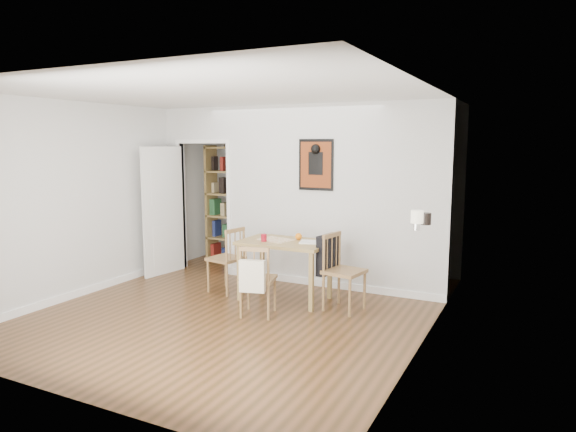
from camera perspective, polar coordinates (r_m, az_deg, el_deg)
The scene contains 15 objects.
ground at distance 6.56m, azimuth -4.96°, elevation -10.15°, with size 5.20×5.20×0.00m, color brown.
room_shell at distance 7.41m, azimuth 1.00°, elevation 2.25°, with size 5.20×5.20×5.20m.
dining_table at distance 6.72m, azimuth -0.34°, elevation -3.59°, with size 1.15×0.73×0.79m.
chair_left at distance 7.18m, azimuth -6.91°, elevation -4.80°, with size 0.53×0.53×0.91m.
chair_right at distance 6.38m, azimuth 6.11°, elevation -6.07°, with size 0.61×0.55×0.96m.
chair_front at distance 6.18m, azimuth -3.39°, elevation -7.04°, with size 0.53×0.57×0.87m.
bookshelf at distance 8.82m, azimuth -6.36°, elevation 1.17°, with size 0.85×0.34×2.02m.
fireplace at distance 5.85m, azimuth 14.80°, elevation -6.38°, with size 0.45×1.25×1.16m.
red_glass at distance 6.68m, azimuth -2.69°, elevation -2.41°, with size 0.08×0.08×0.10m, color maroon.
orange_fruit at distance 6.79m, azimuth 1.18°, elevation -2.28°, with size 0.09×0.09×0.09m, color orange.
placemat at distance 6.79m, azimuth -1.36°, elevation -2.64°, with size 0.43×0.32×0.00m, color #F0E7C6.
notebook at distance 6.59m, azimuth 2.75°, elevation -2.91°, with size 0.32×0.23×0.02m, color white.
mantel_lamp at distance 5.44m, azimuth 14.15°, elevation -0.23°, with size 0.13×0.13×0.20m.
ceramic_jar_a at distance 5.85m, azimuth 15.10°, elevation -0.31°, with size 0.11×0.11×0.13m, color black.
ceramic_jar_b at distance 6.00m, azimuth 14.97°, elevation -0.25°, with size 0.08×0.08×0.10m, color black.
Camera 1 is at (3.27, -5.31, 2.05)m, focal length 32.00 mm.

